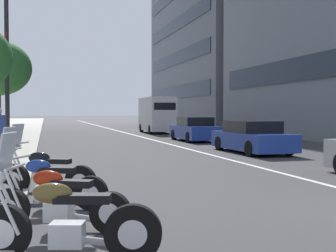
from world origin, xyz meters
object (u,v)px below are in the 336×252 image
motorcycle_nearest_camera (45,175)px  car_following_behind (194,130)px  motorcycle_second_in_row (57,203)px  motorcycle_mid_row (45,185)px  street_lamp_with_banners (16,33)px  motorcycle_under_tarp (64,223)px  car_mid_block_traffic (252,138)px  delivery_van_ahead (157,114)px

motorcycle_nearest_camera → car_following_behind: 17.69m
car_following_behind → motorcycle_second_in_row: bearing=155.2°
motorcycle_mid_row → street_lamp_with_banners: 12.57m
motorcycle_under_tarp → car_mid_block_traffic: size_ratio=0.46×
motorcycle_second_in_row → street_lamp_with_banners: size_ratio=0.24×
car_following_behind → motorcycle_under_tarp: bearing=156.8°
car_mid_block_traffic → car_following_behind: bearing=-1.3°
street_lamp_with_banners → motorcycle_nearest_camera: bearing=-173.7°
motorcycle_nearest_camera → street_lamp_with_banners: bearing=-57.6°
motorcycle_nearest_camera → delivery_van_ahead: size_ratio=0.33×
car_mid_block_traffic → street_lamp_with_banners: bearing=74.0°
car_following_behind → car_mid_block_traffic: bearing=179.2°
motorcycle_under_tarp → motorcycle_second_in_row: (1.37, 0.04, -0.04)m
motorcycle_nearest_camera → car_mid_block_traffic: 11.46m
motorcycle_second_in_row → delivery_van_ahead: size_ratio=0.34×
motorcycle_under_tarp → street_lamp_with_banners: (14.56, 1.35, 4.59)m
motorcycle_second_in_row → motorcycle_under_tarp: bearing=118.2°
delivery_van_ahead → car_mid_block_traffic: bearing=-179.6°
motorcycle_under_tarp → street_lamp_with_banners: bearing=-68.4°
motorcycle_second_in_row → street_lamp_with_banners: (13.19, 1.31, 4.64)m
car_following_behind → street_lamp_with_banners: 11.81m
car_mid_block_traffic → delivery_van_ahead: bearing=-1.9°
car_mid_block_traffic → car_following_behind: car_following_behind is taller
motorcycle_second_in_row → car_following_behind: bearing=-88.0°
delivery_van_ahead → motorcycle_under_tarp: bearing=165.7°
motorcycle_second_in_row → motorcycle_nearest_camera: bearing=-60.0°
motorcycle_second_in_row → motorcycle_mid_row: motorcycle_mid_row is taller
motorcycle_mid_row → motorcycle_under_tarp: bearing=116.2°
street_lamp_with_banners → car_following_behind: bearing=-62.2°
motorcycle_under_tarp → motorcycle_nearest_camera: (4.19, 0.21, -0.01)m
car_mid_block_traffic → car_following_behind: (7.76, -0.08, 0.02)m
car_mid_block_traffic → street_lamp_with_banners: (2.65, 9.61, 4.40)m
car_following_behind → delivery_van_ahead: delivery_van_ahead is taller
car_following_behind → delivery_van_ahead: size_ratio=0.76×
motorcycle_under_tarp → motorcycle_second_in_row: 1.38m
delivery_van_ahead → street_lamp_with_banners: size_ratio=0.72×
motorcycle_nearest_camera → delivery_van_ahead: (25.95, -8.88, 1.11)m
motorcycle_mid_row → street_lamp_with_banners: bearing=-62.3°
motorcycle_under_tarp → motorcycle_mid_row: bearing=-69.6°
motorcycle_under_tarp → street_lamp_with_banners: 15.33m
motorcycle_nearest_camera → car_following_behind: (15.49, -8.55, 0.22)m
motorcycle_mid_row → motorcycle_nearest_camera: motorcycle_nearest_camera is taller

